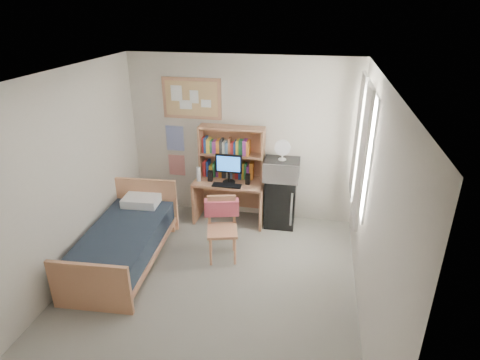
% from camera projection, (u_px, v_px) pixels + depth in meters
% --- Properties ---
extents(floor, '(3.60, 4.20, 0.02)m').
position_uv_depth(floor, '(209.00, 292.00, 4.99)').
color(floor, gray).
rests_on(floor, ground).
extents(ceiling, '(3.60, 4.20, 0.02)m').
position_uv_depth(ceiling, '(200.00, 79.00, 3.92)').
color(ceiling, white).
rests_on(ceiling, wall_back).
extents(wall_back, '(3.60, 0.04, 2.60)m').
position_uv_depth(wall_back, '(241.00, 139.00, 6.34)').
color(wall_back, beige).
rests_on(wall_back, floor).
extents(wall_front, '(3.60, 0.04, 2.60)m').
position_uv_depth(wall_front, '(115.00, 341.00, 2.57)').
color(wall_front, beige).
rests_on(wall_front, floor).
extents(wall_left, '(0.04, 4.20, 2.60)m').
position_uv_depth(wall_left, '(59.00, 184.00, 4.78)').
color(wall_left, beige).
rests_on(wall_left, floor).
extents(wall_right, '(0.04, 4.20, 2.60)m').
position_uv_depth(wall_right, '(373.00, 213.00, 4.13)').
color(wall_right, beige).
rests_on(wall_right, floor).
extents(window_unit, '(0.10, 1.40, 1.70)m').
position_uv_depth(window_unit, '(362.00, 147.00, 5.09)').
color(window_unit, white).
rests_on(window_unit, wall_right).
extents(curtain_left, '(0.04, 0.55, 1.70)m').
position_uv_depth(curtain_left, '(362.00, 158.00, 4.74)').
color(curtain_left, silver).
rests_on(curtain_left, wall_right).
extents(curtain_right, '(0.04, 0.55, 1.70)m').
position_uv_depth(curtain_right, '(358.00, 137.00, 5.46)').
color(curtain_right, silver).
rests_on(curtain_right, wall_right).
extents(bulletin_board, '(0.94, 0.03, 0.64)m').
position_uv_depth(bulletin_board, '(192.00, 98.00, 6.21)').
color(bulletin_board, tan).
rests_on(bulletin_board, wall_back).
extents(poster_wave, '(0.30, 0.01, 0.42)m').
position_uv_depth(poster_wave, '(175.00, 138.00, 6.54)').
color(poster_wave, '#2940A4').
rests_on(poster_wave, wall_back).
extents(poster_japan, '(0.28, 0.01, 0.36)m').
position_uv_depth(poster_japan, '(177.00, 165.00, 6.73)').
color(poster_japan, red).
rests_on(poster_japan, wall_back).
extents(desk, '(1.12, 0.57, 0.70)m').
position_uv_depth(desk, '(230.00, 201.00, 6.48)').
color(desk, tan).
rests_on(desk, floor).
extents(desk_chair, '(0.54, 0.54, 0.89)m').
position_uv_depth(desk_chair, '(222.00, 230.00, 5.46)').
color(desk_chair, tan).
rests_on(desk_chair, floor).
extents(mini_fridge, '(0.48, 0.48, 0.80)m').
position_uv_depth(mini_fridge, '(280.00, 201.00, 6.35)').
color(mini_fridge, black).
rests_on(mini_fridge, floor).
extents(bed, '(1.05, 1.91, 0.51)m').
position_uv_depth(bed, '(124.00, 246.00, 5.43)').
color(bed, black).
rests_on(bed, floor).
extents(hutch, '(1.03, 0.27, 0.84)m').
position_uv_depth(hutch, '(232.00, 153.00, 6.30)').
color(hutch, tan).
rests_on(hutch, desk).
extents(monitor, '(0.42, 0.04, 0.44)m').
position_uv_depth(monitor, '(229.00, 169.00, 6.19)').
color(monitor, black).
rests_on(monitor, desk).
extents(keyboard, '(0.45, 0.15, 0.02)m').
position_uv_depth(keyboard, '(227.00, 185.00, 6.15)').
color(keyboard, black).
rests_on(keyboard, desk).
extents(speaker_left, '(0.07, 0.07, 0.17)m').
position_uv_depth(speaker_left, '(210.00, 176.00, 6.30)').
color(speaker_left, black).
rests_on(speaker_left, desk).
extents(speaker_right, '(0.07, 0.07, 0.17)m').
position_uv_depth(speaker_right, '(248.00, 179.00, 6.19)').
color(speaker_right, black).
rests_on(speaker_right, desk).
extents(water_bottle, '(0.07, 0.07, 0.23)m').
position_uv_depth(water_bottle, '(199.00, 174.00, 6.29)').
color(water_bottle, white).
rests_on(water_bottle, desk).
extents(hoodie, '(0.50, 0.26, 0.23)m').
position_uv_depth(hoodie, '(222.00, 207.00, 5.54)').
color(hoodie, '#D45062').
rests_on(hoodie, desk_chair).
extents(microwave, '(0.54, 0.42, 0.31)m').
position_uv_depth(microwave, '(282.00, 169.00, 6.10)').
color(microwave, silver).
rests_on(microwave, mini_fridge).
extents(desk_fan, '(0.24, 0.24, 0.29)m').
position_uv_depth(desk_fan, '(283.00, 151.00, 5.98)').
color(desk_fan, white).
rests_on(desk_fan, microwave).
extents(pillow, '(0.54, 0.39, 0.12)m').
position_uv_depth(pillow, '(141.00, 201.00, 5.98)').
color(pillow, white).
rests_on(pillow, bed).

